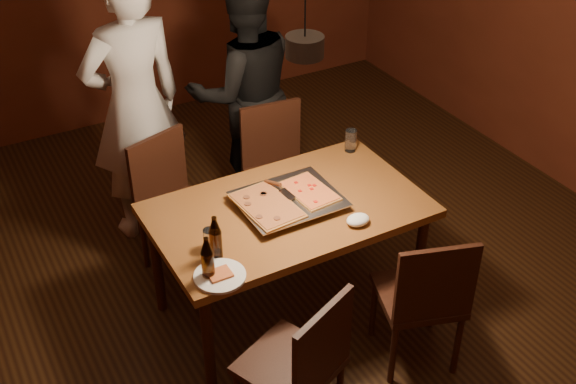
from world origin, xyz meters
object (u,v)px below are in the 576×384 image
pendant_lamp (305,44)px  pizza_tray (289,202)px  chair_near_right (426,291)px  chair_far_right (277,158)px  chair_near_left (304,357)px  beer_bottle_a (207,258)px  plate_slice (220,276)px  dining_table (288,218)px  chair_far_left (171,192)px  diner_dark (244,92)px  diner_white (135,106)px  beer_bottle_b (215,237)px

pendant_lamp → pizza_tray: bearing=86.3°
pizza_tray → chair_near_right: bearing=-67.3°
chair_far_right → chair_near_left: same height
beer_bottle_a → plate_slice: beer_bottle_a is taller
dining_table → pendant_lamp: (-0.00, -0.16, 1.08)m
chair_far_left → diner_dark: diner_dark is taller
beer_bottle_a → plate_slice: bearing=-28.7°
dining_table → beer_bottle_a: 0.73m
beer_bottle_a → chair_near_left: bearing=-64.0°
diner_white → dining_table: bearing=102.2°
dining_table → plate_slice: size_ratio=5.86×
chair_near_right → diner_white: size_ratio=0.28×
chair_near_left → beer_bottle_b: 0.73m
chair_far_left → beer_bottle_b: bearing=65.0°
pizza_tray → chair_far_right: bearing=61.4°
dining_table → chair_far_right: chair_far_right is taller
pendant_lamp → chair_near_left: bearing=-119.4°
chair_far_right → pendant_lamp: bearing=76.0°
chair_near_left → beer_bottle_a: bearing=92.9°
chair_near_right → pizza_tray: (-0.39, 0.75, 0.24)m
diner_dark → pendant_lamp: pendant_lamp is taller
dining_table → pizza_tray: size_ratio=2.73×
chair_far_left → chair_near_left: size_ratio=0.96×
pendant_lamp → diner_white: bearing=107.5°
dining_table → beer_bottle_a: beer_bottle_a is taller
beer_bottle_b → plate_slice: bearing=-108.9°
dining_table → pizza_tray: pizza_tray is taller
chair_near_right → pendant_lamp: pendant_lamp is taller
chair_far_right → beer_bottle_a: 1.52m
chair_far_right → diner_dark: bearing=-82.3°
beer_bottle_b → diner_dark: size_ratio=0.15×
chair_far_left → pizza_tray: (0.42, -0.74, 0.24)m
dining_table → diner_dark: (0.34, 1.24, 0.16)m
chair_far_right → beer_bottle_b: (-0.88, -0.99, 0.33)m
chair_far_right → diner_dark: diner_dark is taller
chair_far_right → pendant_lamp: (-0.35, -0.95, 1.22)m
chair_far_right → beer_bottle_b: 1.36m
chair_near_right → beer_bottle_b: beer_bottle_b is taller
pizza_tray → plate_slice: size_ratio=2.15×
diner_white → diner_dark: diner_white is taller
chair_far_right → pizza_tray: (-0.34, -0.78, 0.24)m
chair_far_left → plate_slice: size_ratio=2.08×
chair_near_left → chair_near_right: bearing=-16.7°
chair_far_right → beer_bottle_b: size_ratio=2.00×
chair_near_right → beer_bottle_a: (-1.03, 0.41, 0.33)m
beer_bottle_a → chair_near_right: bearing=-21.8°
chair_near_left → beer_bottle_a: beer_bottle_a is taller
diner_white → diner_dark: 0.78m
pizza_tray → diner_dark: diner_dark is taller
chair_near_right → pizza_tray: bearing=135.7°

